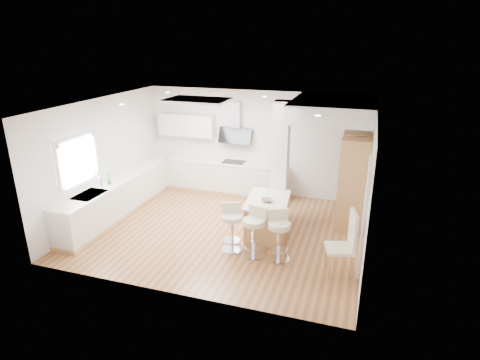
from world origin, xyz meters
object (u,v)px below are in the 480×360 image
at_px(bar_stool_b, 254,230).
at_px(dining_chair, 346,241).
at_px(peninsula, 267,216).
at_px(bar_stool_a, 232,225).
at_px(bar_stool_c, 279,233).

relative_size(bar_stool_b, dining_chair, 0.82).
relative_size(peninsula, dining_chair, 1.16).
xyz_separation_m(bar_stool_a, dining_chair, (2.22, -0.19, 0.10)).
xyz_separation_m(peninsula, bar_stool_c, (0.48, -1.00, 0.15)).
height_order(bar_stool_b, bar_stool_c, same).
height_order(peninsula, bar_stool_b, bar_stool_b).
bearing_deg(peninsula, bar_stool_c, -70.51).
relative_size(bar_stool_c, dining_chair, 0.82).
distance_m(bar_stool_b, bar_stool_c, 0.48).
bearing_deg(bar_stool_c, peninsula, 94.47).
xyz_separation_m(bar_stool_b, dining_chair, (1.73, -0.09, 0.09)).
relative_size(bar_stool_a, dining_chair, 0.80).
bearing_deg(bar_stool_b, bar_stool_a, -176.20).
height_order(bar_stool_b, dining_chair, dining_chair).
bearing_deg(bar_stool_a, bar_stool_c, -28.37).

